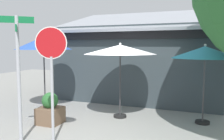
{
  "coord_description": "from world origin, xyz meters",
  "views": [
    {
      "loc": [
        3.01,
        -6.4,
        2.4
      ],
      "look_at": [
        0.05,
        1.2,
        1.6
      ],
      "focal_mm": 38.41,
      "sensor_mm": 36.0,
      "label": 1
    }
  ],
  "objects_px": {
    "street_sign_post": "(18,67)",
    "patio_umbrella_ivory_center": "(120,50)",
    "patio_umbrella_royal_blue_left": "(44,44)",
    "patio_umbrella_teal_right": "(205,53)",
    "sidewalk_planter": "(50,110)",
    "stop_sign": "(51,63)"
  },
  "relations": [
    {
      "from": "sidewalk_planter",
      "to": "patio_umbrella_ivory_center",
      "type": "bearing_deg",
      "value": 38.4
    },
    {
      "from": "street_sign_post",
      "to": "sidewalk_planter",
      "type": "height_order",
      "value": "street_sign_post"
    },
    {
      "from": "patio_umbrella_ivory_center",
      "to": "street_sign_post",
      "type": "bearing_deg",
      "value": -118.85
    },
    {
      "from": "patio_umbrella_ivory_center",
      "to": "sidewalk_planter",
      "type": "height_order",
      "value": "patio_umbrella_ivory_center"
    },
    {
      "from": "sidewalk_planter",
      "to": "patio_umbrella_royal_blue_left",
      "type": "bearing_deg",
      "value": 131.55
    },
    {
      "from": "patio_umbrella_royal_blue_left",
      "to": "patio_umbrella_ivory_center",
      "type": "relative_size",
      "value": 1.13
    },
    {
      "from": "street_sign_post",
      "to": "sidewalk_planter",
      "type": "bearing_deg",
      "value": 97.13
    },
    {
      "from": "street_sign_post",
      "to": "patio_umbrella_ivory_center",
      "type": "relative_size",
      "value": 1.24
    },
    {
      "from": "patio_umbrella_royal_blue_left",
      "to": "patio_umbrella_teal_right",
      "type": "relative_size",
      "value": 1.15
    },
    {
      "from": "patio_umbrella_teal_right",
      "to": "stop_sign",
      "type": "bearing_deg",
      "value": -139.07
    },
    {
      "from": "street_sign_post",
      "to": "patio_umbrella_ivory_center",
      "type": "xyz_separation_m",
      "value": [
        1.61,
        2.93,
        0.38
      ]
    },
    {
      "from": "patio_umbrella_ivory_center",
      "to": "patio_umbrella_teal_right",
      "type": "xyz_separation_m",
      "value": [
        2.63,
        0.3,
        -0.08
      ]
    },
    {
      "from": "stop_sign",
      "to": "sidewalk_planter",
      "type": "height_order",
      "value": "stop_sign"
    },
    {
      "from": "street_sign_post",
      "to": "patio_umbrella_ivory_center",
      "type": "height_order",
      "value": "street_sign_post"
    },
    {
      "from": "patio_umbrella_royal_blue_left",
      "to": "stop_sign",
      "type": "bearing_deg",
      "value": -49.99
    },
    {
      "from": "patio_umbrella_ivory_center",
      "to": "patio_umbrella_teal_right",
      "type": "relative_size",
      "value": 1.02
    },
    {
      "from": "street_sign_post",
      "to": "stop_sign",
      "type": "relative_size",
      "value": 1.09
    },
    {
      "from": "stop_sign",
      "to": "patio_umbrella_ivory_center",
      "type": "xyz_separation_m",
      "value": [
        0.82,
        2.68,
        0.27
      ]
    },
    {
      "from": "stop_sign",
      "to": "patio_umbrella_ivory_center",
      "type": "relative_size",
      "value": 1.14
    },
    {
      "from": "street_sign_post",
      "to": "sidewalk_planter",
      "type": "xyz_separation_m",
      "value": [
        -0.19,
        1.5,
        -1.48
      ]
    },
    {
      "from": "street_sign_post",
      "to": "patio_umbrella_royal_blue_left",
      "type": "bearing_deg",
      "value": 116.46
    },
    {
      "from": "street_sign_post",
      "to": "patio_umbrella_royal_blue_left",
      "type": "xyz_separation_m",
      "value": [
        -1.46,
        2.94,
        0.61
      ]
    }
  ]
}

